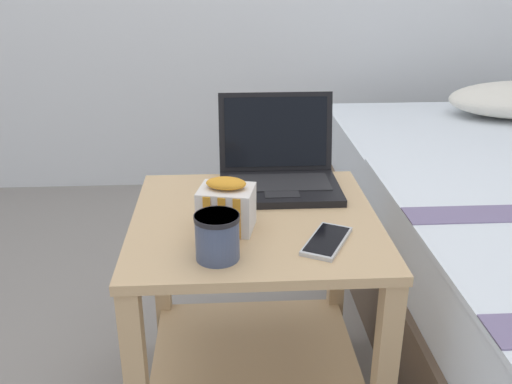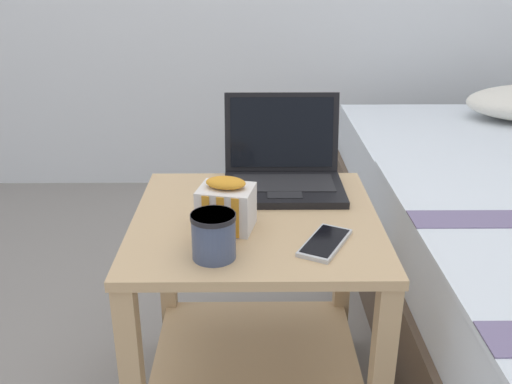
% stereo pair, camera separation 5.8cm
% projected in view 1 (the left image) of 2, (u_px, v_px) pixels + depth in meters
% --- Properties ---
extents(bedside_table, '(0.57, 0.57, 0.55)m').
position_uv_depth(bedside_table, '(255.00, 290.00, 1.39)').
color(bedside_table, tan).
rests_on(bedside_table, ground_plane).
extents(laptop, '(0.30, 0.26, 0.22)m').
position_uv_depth(laptop, '(278.00, 169.00, 1.47)').
color(laptop, black).
rests_on(laptop, bedside_table).
extents(mug_front_left, '(0.09, 0.12, 0.09)m').
position_uv_depth(mug_front_left, '(216.00, 234.00, 1.12)').
color(mug_front_left, '#3F4C6B').
rests_on(mug_front_left, bedside_table).
extents(snack_bag, '(0.13, 0.12, 0.12)m').
position_uv_depth(snack_bag, '(226.00, 206.00, 1.24)').
color(snack_bag, silver).
rests_on(snack_bag, bedside_table).
extents(cell_phone, '(0.13, 0.17, 0.01)m').
position_uv_depth(cell_phone, '(327.00, 241.00, 1.19)').
color(cell_phone, '#B7BABC').
rests_on(cell_phone, bedside_table).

